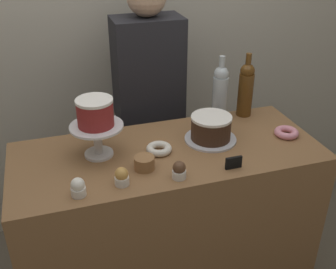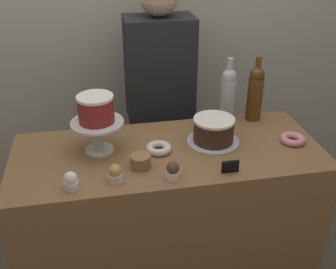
{
  "view_description": "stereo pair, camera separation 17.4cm",
  "coord_description": "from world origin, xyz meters",
  "px_view_note": "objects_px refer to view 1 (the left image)",
  "views": [
    {
      "loc": [
        -0.46,
        -1.46,
        1.86
      ],
      "look_at": [
        0.0,
        0.0,
        1.02
      ],
      "focal_mm": 43.44,
      "sensor_mm": 36.0,
      "label": 1
    },
    {
      "loc": [
        -0.29,
        -1.5,
        1.86
      ],
      "look_at": [
        0.0,
        0.0,
        1.02
      ],
      "focal_mm": 43.44,
      "sensor_mm": 36.0,
      "label": 2
    }
  ],
  "objects_px": {
    "cookie_stack": "(144,163)",
    "price_sign_chalkboard": "(234,163)",
    "cupcake_vanilla": "(78,188)",
    "donut_sugar": "(159,149)",
    "white_layer_cake": "(95,112)",
    "wine_bottle_amber": "(246,89)",
    "chocolate_round_cake": "(211,127)",
    "barista_figure": "(149,118)",
    "wine_bottle_clear": "(220,92)",
    "cupcake_chocolate": "(179,170)",
    "cupcake_caramel": "(122,177)",
    "cake_stand_pedestal": "(97,135)",
    "donut_pink": "(286,133)"
  },
  "relations": [
    {
      "from": "cake_stand_pedestal",
      "to": "white_layer_cake",
      "type": "relative_size",
      "value": 1.47
    },
    {
      "from": "wine_bottle_clear",
      "to": "cupcake_caramel",
      "type": "bearing_deg",
      "value": -144.5
    },
    {
      "from": "wine_bottle_clear",
      "to": "barista_figure",
      "type": "bearing_deg",
      "value": 132.64
    },
    {
      "from": "cupcake_vanilla",
      "to": "donut_pink",
      "type": "relative_size",
      "value": 0.66
    },
    {
      "from": "donut_sugar",
      "to": "cookie_stack",
      "type": "xyz_separation_m",
      "value": [
        -0.09,
        -0.11,
        0.01
      ]
    },
    {
      "from": "white_layer_cake",
      "to": "cupcake_chocolate",
      "type": "distance_m",
      "value": 0.42
    },
    {
      "from": "wine_bottle_amber",
      "to": "barista_figure",
      "type": "xyz_separation_m",
      "value": [
        -0.42,
        0.31,
        -0.24
      ]
    },
    {
      "from": "donut_sugar",
      "to": "cookie_stack",
      "type": "distance_m",
      "value": 0.14
    },
    {
      "from": "wine_bottle_amber",
      "to": "donut_sugar",
      "type": "relative_size",
      "value": 2.91
    },
    {
      "from": "chocolate_round_cake",
      "to": "cupcake_chocolate",
      "type": "relative_size",
      "value": 2.48
    },
    {
      "from": "cupcake_vanilla",
      "to": "cupcake_chocolate",
      "type": "xyz_separation_m",
      "value": [
        0.39,
        -0.0,
        0.0
      ]
    },
    {
      "from": "cupcake_vanilla",
      "to": "barista_figure",
      "type": "distance_m",
      "value": 0.89
    },
    {
      "from": "white_layer_cake",
      "to": "cupcake_caramel",
      "type": "xyz_separation_m",
      "value": [
        0.05,
        -0.24,
        -0.17
      ]
    },
    {
      "from": "chocolate_round_cake",
      "to": "cupcake_caramel",
      "type": "bearing_deg",
      "value": -154.35
    },
    {
      "from": "cupcake_caramel",
      "to": "donut_sugar",
      "type": "height_order",
      "value": "cupcake_caramel"
    },
    {
      "from": "cookie_stack",
      "to": "price_sign_chalkboard",
      "type": "relative_size",
      "value": 1.2
    },
    {
      "from": "wine_bottle_clear",
      "to": "barista_figure",
      "type": "distance_m",
      "value": 0.48
    },
    {
      "from": "cupcake_caramel",
      "to": "donut_sugar",
      "type": "distance_m",
      "value": 0.28
    },
    {
      "from": "cake_stand_pedestal",
      "to": "white_layer_cake",
      "type": "xyz_separation_m",
      "value": [
        0.0,
        0.0,
        0.1
      ]
    },
    {
      "from": "wine_bottle_clear",
      "to": "cupcake_chocolate",
      "type": "bearing_deg",
      "value": -129.36
    },
    {
      "from": "wine_bottle_amber",
      "to": "chocolate_round_cake",
      "type": "bearing_deg",
      "value": -143.5
    },
    {
      "from": "barista_figure",
      "to": "cupcake_chocolate",
      "type": "bearing_deg",
      "value": -96.03
    },
    {
      "from": "wine_bottle_clear",
      "to": "cookie_stack",
      "type": "bearing_deg",
      "value": -144.64
    },
    {
      "from": "donut_sugar",
      "to": "cookie_stack",
      "type": "relative_size",
      "value": 1.33
    },
    {
      "from": "chocolate_round_cake",
      "to": "barista_figure",
      "type": "bearing_deg",
      "value": 107.22
    },
    {
      "from": "cupcake_caramel",
      "to": "donut_pink",
      "type": "relative_size",
      "value": 0.66
    },
    {
      "from": "cookie_stack",
      "to": "donut_pink",
      "type": "bearing_deg",
      "value": 5.9
    },
    {
      "from": "chocolate_round_cake",
      "to": "donut_sugar",
      "type": "bearing_deg",
      "value": -172.99
    },
    {
      "from": "white_layer_cake",
      "to": "barista_figure",
      "type": "height_order",
      "value": "barista_figure"
    },
    {
      "from": "cake_stand_pedestal",
      "to": "donut_sugar",
      "type": "bearing_deg",
      "value": -12.0
    },
    {
      "from": "cupcake_vanilla",
      "to": "cupcake_caramel",
      "type": "height_order",
      "value": "same"
    },
    {
      "from": "cupcake_vanilla",
      "to": "donut_sugar",
      "type": "xyz_separation_m",
      "value": [
        0.37,
        0.21,
        -0.02
      ]
    },
    {
      "from": "wine_bottle_clear",
      "to": "barista_figure",
      "type": "height_order",
      "value": "barista_figure"
    },
    {
      "from": "cake_stand_pedestal",
      "to": "white_layer_cake",
      "type": "bearing_deg",
      "value": 0.0
    },
    {
      "from": "cake_stand_pedestal",
      "to": "donut_pink",
      "type": "bearing_deg",
      "value": -5.95
    },
    {
      "from": "donut_pink",
      "to": "barista_figure",
      "type": "xyz_separation_m",
      "value": [
        -0.51,
        0.57,
        -0.12
      ]
    },
    {
      "from": "chocolate_round_cake",
      "to": "barista_figure",
      "type": "relative_size",
      "value": 0.12
    },
    {
      "from": "cupcake_vanilla",
      "to": "cookie_stack",
      "type": "distance_m",
      "value": 0.29
    },
    {
      "from": "white_layer_cake",
      "to": "cupcake_caramel",
      "type": "relative_size",
      "value": 2.05
    },
    {
      "from": "white_layer_cake",
      "to": "cupcake_caramel",
      "type": "distance_m",
      "value": 0.3
    },
    {
      "from": "cupcake_chocolate",
      "to": "donut_pink",
      "type": "height_order",
      "value": "cupcake_chocolate"
    },
    {
      "from": "white_layer_cake",
      "to": "chocolate_round_cake",
      "type": "height_order",
      "value": "white_layer_cake"
    },
    {
      "from": "price_sign_chalkboard",
      "to": "donut_pink",
      "type": "bearing_deg",
      "value": 26.46
    },
    {
      "from": "price_sign_chalkboard",
      "to": "cupcake_caramel",
      "type": "bearing_deg",
      "value": 176.87
    },
    {
      "from": "cupcake_vanilla",
      "to": "cookie_stack",
      "type": "relative_size",
      "value": 0.88
    },
    {
      "from": "chocolate_round_cake",
      "to": "wine_bottle_amber",
      "type": "xyz_separation_m",
      "value": [
        0.27,
        0.2,
        0.08
      ]
    },
    {
      "from": "donut_pink",
      "to": "donut_sugar",
      "type": "height_order",
      "value": "same"
    },
    {
      "from": "white_layer_cake",
      "to": "cookie_stack",
      "type": "distance_m",
      "value": 0.29
    },
    {
      "from": "cupcake_vanilla",
      "to": "cupcake_caramel",
      "type": "xyz_separation_m",
      "value": [
        0.17,
        0.02,
        0.0
      ]
    },
    {
      "from": "white_layer_cake",
      "to": "wine_bottle_amber",
      "type": "bearing_deg",
      "value": 12.71
    }
  ]
}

